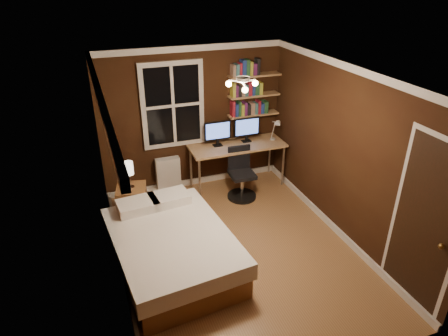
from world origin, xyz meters
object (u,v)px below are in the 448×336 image
object	(u,v)px
radiator	(168,175)
monitor_right	(247,130)
office_chair	(241,179)
bed	(172,248)
monitor_left	(218,134)
nightstand	(133,203)
bedside_lamp	(129,175)
desk	(237,148)
desk_lamp	(275,130)

from	to	relation	value
radiator	monitor_right	distance (m)	1.60
office_chair	monitor_right	bearing A→B (deg)	61.90
monitor_right	bed	bearing A→B (deg)	-134.51
radiator	office_chair	xyz separation A→B (m)	(1.14, -0.63, 0.02)
monitor_left	bed	bearing A→B (deg)	-124.66
radiator	nightstand	bearing A→B (deg)	-137.55
nightstand	bedside_lamp	bearing A→B (deg)	0.00
bedside_lamp	monitor_left	size ratio (longest dim) A/B	0.91
nightstand	desk	bearing A→B (deg)	24.70
desk	monitor_left	world-z (taller)	monitor_left
bedside_lamp	monitor_right	world-z (taller)	monitor_right
bedside_lamp	nightstand	bearing A→B (deg)	0.00
radiator	monitor_right	bearing A→B (deg)	-5.56
bed	office_chair	world-z (taller)	office_chair
bedside_lamp	monitor_right	distance (m)	2.23
monitor_right	desk_lamp	bearing A→B (deg)	-17.87
bed	monitor_right	xyz separation A→B (m)	(1.84, 1.87, 0.74)
monitor_right	desk_lamp	world-z (taller)	monitor_right
desk_lamp	office_chair	xyz separation A→B (m)	(-0.77, -0.34, -0.69)
nightstand	desk	size ratio (longest dim) A/B	0.33
bedside_lamp	desk_lamp	size ratio (longest dim) A/B	0.99
bed	office_chair	size ratio (longest dim) A/B	2.34
desk	monitor_left	size ratio (longest dim) A/B	3.55
nightstand	monitor_left	bearing A→B (deg)	30.03
nightstand	monitor_right	distance (m)	2.34
monitor_right	office_chair	bearing A→B (deg)	-120.49
bedside_lamp	office_chair	xyz separation A→B (m)	(1.87, 0.04, -0.44)
radiator	monitor_right	size ratio (longest dim) A/B	1.32
nightstand	radiator	xyz separation A→B (m)	(0.73, 0.67, 0.04)
bedside_lamp	desk	world-z (taller)	bedside_lamp
monitor_left	nightstand	bearing A→B (deg)	-161.87
nightstand	office_chair	world-z (taller)	office_chair
bedside_lamp	desk_lamp	world-z (taller)	desk_lamp
radiator	desk_lamp	size ratio (longest dim) A/B	1.44
nightstand	office_chair	distance (m)	1.87
nightstand	desk	xyz separation A→B (m)	(1.95, 0.44, 0.47)
desk	radiator	bearing A→B (deg)	169.60
desk	monitor_left	bearing A→B (deg)	165.92
desk_lamp	monitor_left	bearing A→B (deg)	171.37
monitor_left	office_chair	size ratio (longest dim) A/B	0.53
monitor_left	desk	bearing A→B (deg)	-14.08
bed	monitor_right	size ratio (longest dim) A/B	4.43
desk_lamp	office_chair	size ratio (longest dim) A/B	0.49
desk	monitor_right	distance (m)	0.36
radiator	desk_lamp	xyz separation A→B (m)	(1.91, -0.30, 0.71)
monitor_left	monitor_right	distance (m)	0.55
office_chair	radiator	bearing A→B (deg)	153.38
monitor_left	desk_lamp	distance (m)	1.04
radiator	monitor_right	world-z (taller)	monitor_right
bedside_lamp	desk	size ratio (longest dim) A/B	0.26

